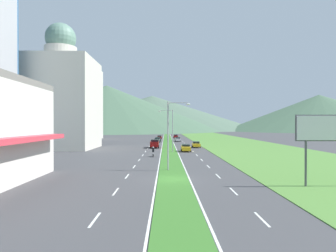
{
  "coord_description": "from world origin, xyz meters",
  "views": [
    {
      "loc": [
        -0.78,
        -30.23,
        5.81
      ],
      "look_at": [
        -0.19,
        42.76,
        5.41
      ],
      "focal_mm": 30.94,
      "sensor_mm": 36.0,
      "label": 1
    }
  ],
  "objects_px": {
    "car_2": "(176,136)",
    "pickup_truck_0": "(155,144)",
    "car_4": "(159,137)",
    "street_lamp_mid": "(171,127)",
    "car_0": "(186,148)",
    "motorcycle_rider": "(153,153)",
    "street_lamp_near": "(171,131)",
    "car_1": "(196,144)",
    "billboard_roadside": "(328,131)",
    "car_3": "(178,139)",
    "car_5": "(158,139)",
    "car_6": "(157,140)"
  },
  "relations": [
    {
      "from": "street_lamp_mid",
      "to": "car_5",
      "type": "relative_size",
      "value": 1.99
    },
    {
      "from": "car_1",
      "to": "car_5",
      "type": "xyz_separation_m",
      "value": [
        -10.33,
        27.36,
        -0.04
      ]
    },
    {
      "from": "car_4",
      "to": "pickup_truck_0",
      "type": "distance_m",
      "value": 43.39
    },
    {
      "from": "car_2",
      "to": "pickup_truck_0",
      "type": "relative_size",
      "value": 0.8
    },
    {
      "from": "car_0",
      "to": "motorcycle_rider",
      "type": "bearing_deg",
      "value": -33.43
    },
    {
      "from": "car_2",
      "to": "motorcycle_rider",
      "type": "bearing_deg",
      "value": -5.26
    },
    {
      "from": "street_lamp_near",
      "to": "car_0",
      "type": "relative_size",
      "value": 2.05
    },
    {
      "from": "street_lamp_near",
      "to": "car_5",
      "type": "relative_size",
      "value": 1.94
    },
    {
      "from": "street_lamp_near",
      "to": "motorcycle_rider",
      "type": "height_order",
      "value": "street_lamp_near"
    },
    {
      "from": "car_1",
      "to": "motorcycle_rider",
      "type": "distance_m",
      "value": 22.82
    },
    {
      "from": "car_0",
      "to": "car_5",
      "type": "distance_m",
      "value": 38.64
    },
    {
      "from": "car_2",
      "to": "car_3",
      "type": "distance_m",
      "value": 23.88
    },
    {
      "from": "car_1",
      "to": "car_3",
      "type": "relative_size",
      "value": 0.97
    },
    {
      "from": "car_4",
      "to": "motorcycle_rider",
      "type": "height_order",
      "value": "motorcycle_rider"
    },
    {
      "from": "street_lamp_mid",
      "to": "car_0",
      "type": "distance_m",
      "value": 5.53
    },
    {
      "from": "car_2",
      "to": "car_3",
      "type": "bearing_deg",
      "value": -0.22
    },
    {
      "from": "car_3",
      "to": "car_6",
      "type": "height_order",
      "value": "car_3"
    },
    {
      "from": "car_2",
      "to": "car_6",
      "type": "height_order",
      "value": "car_2"
    },
    {
      "from": "car_3",
      "to": "pickup_truck_0",
      "type": "distance_m",
      "value": 27.52
    },
    {
      "from": "car_0",
      "to": "car_4",
      "type": "bearing_deg",
      "value": -172.75
    },
    {
      "from": "car_1",
      "to": "motorcycle_rider",
      "type": "xyz_separation_m",
      "value": [
        -9.89,
        -20.56,
        -0.03
      ]
    },
    {
      "from": "billboard_roadside",
      "to": "car_0",
      "type": "height_order",
      "value": "billboard_roadside"
    },
    {
      "from": "car_4",
      "to": "car_6",
      "type": "relative_size",
      "value": 1.1
    },
    {
      "from": "car_4",
      "to": "pickup_truck_0",
      "type": "bearing_deg",
      "value": 179.66
    },
    {
      "from": "car_0",
      "to": "street_lamp_mid",
      "type": "bearing_deg",
      "value": -71.11
    },
    {
      "from": "car_2",
      "to": "motorcycle_rider",
      "type": "distance_m",
      "value": 70.86
    },
    {
      "from": "street_lamp_mid",
      "to": "car_4",
      "type": "xyz_separation_m",
      "value": [
        -3.6,
        54.6,
        -4.42
      ]
    },
    {
      "from": "street_lamp_mid",
      "to": "car_2",
      "type": "relative_size",
      "value": 2.05
    },
    {
      "from": "car_3",
      "to": "pickup_truck_0",
      "type": "height_order",
      "value": "pickup_truck_0"
    },
    {
      "from": "street_lamp_near",
      "to": "car_5",
      "type": "bearing_deg",
      "value": 92.98
    },
    {
      "from": "car_2",
      "to": "car_4",
      "type": "distance_m",
      "value": 9.83
    },
    {
      "from": "car_1",
      "to": "pickup_truck_0",
      "type": "distance_m",
      "value": 10.41
    },
    {
      "from": "billboard_roadside",
      "to": "car_2",
      "type": "height_order",
      "value": "billboard_roadside"
    },
    {
      "from": "billboard_roadside",
      "to": "car_3",
      "type": "bearing_deg",
      "value": 98.62
    },
    {
      "from": "street_lamp_near",
      "to": "car_2",
      "type": "relative_size",
      "value": 2.0
    },
    {
      "from": "street_lamp_mid",
      "to": "car_2",
      "type": "distance_m",
      "value": 61.98
    },
    {
      "from": "car_5",
      "to": "car_1",
      "type": "bearing_deg",
      "value": -159.32
    },
    {
      "from": "car_5",
      "to": "motorcycle_rider",
      "type": "height_order",
      "value": "motorcycle_rider"
    },
    {
      "from": "street_lamp_near",
      "to": "car_6",
      "type": "xyz_separation_m",
      "value": [
        -3.38,
        57.21,
        -4.29
      ]
    },
    {
      "from": "street_lamp_near",
      "to": "car_5",
      "type": "height_order",
      "value": "street_lamp_near"
    },
    {
      "from": "street_lamp_mid",
      "to": "car_0",
      "type": "height_order",
      "value": "street_lamp_mid"
    },
    {
      "from": "car_1",
      "to": "car_6",
      "type": "bearing_deg",
      "value": -153.8
    },
    {
      "from": "street_lamp_near",
      "to": "car_6",
      "type": "distance_m",
      "value": 57.47
    },
    {
      "from": "car_4",
      "to": "car_0",
      "type": "bearing_deg",
      "value": -172.75
    },
    {
      "from": "billboard_roadside",
      "to": "car_3",
      "type": "height_order",
      "value": "billboard_roadside"
    },
    {
      "from": "car_3",
      "to": "car_0",
      "type": "bearing_deg",
      "value": 0.22
    },
    {
      "from": "street_lamp_near",
      "to": "car_5",
      "type": "xyz_separation_m",
      "value": [
        -3.3,
        63.41,
        -4.28
      ]
    },
    {
      "from": "billboard_roadside",
      "to": "car_5",
      "type": "relative_size",
      "value": 1.5
    },
    {
      "from": "car_2",
      "to": "car_4",
      "type": "bearing_deg",
      "value": -43.42
    },
    {
      "from": "car_1",
      "to": "billboard_roadside",
      "type": "bearing_deg",
      "value": 9.2
    }
  ]
}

